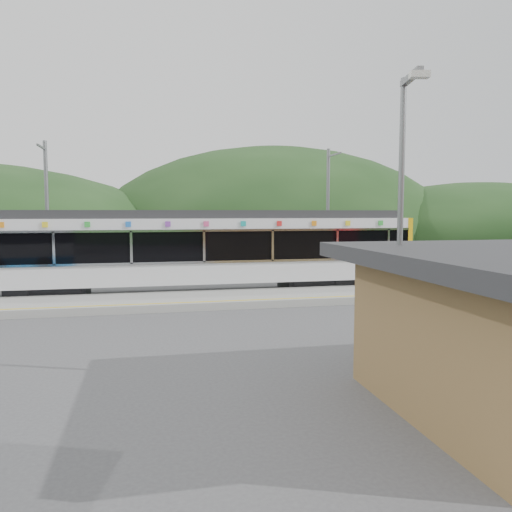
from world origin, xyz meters
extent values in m
plane|color=#4C4C4F|center=(0.00, 0.00, 0.00)|extent=(120.00, 120.00, 0.00)
ellipsoid|color=#1E3D19|center=(16.00, 54.00, 0.00)|extent=(52.00, 39.00, 26.00)
ellipsoid|color=#1E3D19|center=(45.00, 48.00, 0.00)|extent=(44.00, 33.00, 16.00)
cube|color=#9E9E99|center=(0.00, 3.30, 0.15)|extent=(26.00, 3.20, 0.30)
cube|color=yellow|center=(0.00, 2.00, 0.30)|extent=(26.00, 0.10, 0.01)
cube|color=black|center=(-6.56, 6.00, 0.30)|extent=(3.20, 2.20, 0.56)
cube|color=black|center=(5.44, 6.00, 0.30)|extent=(3.20, 2.20, 0.56)
cube|color=silver|center=(-0.56, 6.00, 1.04)|extent=(20.00, 2.90, 0.92)
cube|color=black|center=(-0.56, 6.00, 2.23)|extent=(20.00, 2.96, 1.45)
cube|color=silver|center=(-0.56, 4.50, 1.55)|extent=(20.00, 0.05, 0.10)
cube|color=silver|center=(-0.56, 4.50, 2.90)|extent=(20.00, 0.05, 0.10)
cube|color=silver|center=(-0.56, 6.00, 3.17)|extent=(20.00, 2.90, 0.45)
cube|color=#2D2D30|center=(-0.56, 6.00, 3.58)|extent=(19.40, 2.50, 0.36)
cube|color=#E6B20C|center=(9.56, 6.00, 1.90)|extent=(0.24, 2.92, 3.00)
cube|color=silver|center=(-6.06, 4.50, 2.23)|extent=(0.10, 0.05, 1.35)
cube|color=silver|center=(-3.06, 4.50, 2.23)|extent=(0.10, 0.05, 1.35)
cube|color=silver|center=(-0.06, 4.50, 2.23)|extent=(0.10, 0.05, 1.35)
cube|color=silver|center=(2.94, 4.50, 2.23)|extent=(0.10, 0.05, 1.35)
cube|color=silver|center=(5.94, 4.50, 2.23)|extent=(0.10, 0.05, 1.35)
cube|color=silver|center=(8.44, 4.50, 2.23)|extent=(0.10, 0.05, 1.35)
cube|color=orange|center=(-7.96, 4.51, 3.18)|extent=(0.22, 0.04, 0.22)
cube|color=yellow|center=(-6.36, 4.51, 3.18)|extent=(0.22, 0.04, 0.22)
cube|color=green|center=(-4.76, 4.51, 3.18)|extent=(0.22, 0.04, 0.22)
cube|color=blue|center=(-3.16, 4.51, 3.18)|extent=(0.22, 0.04, 0.22)
cube|color=purple|center=(-1.56, 4.51, 3.18)|extent=(0.22, 0.04, 0.22)
cube|color=#E54C8C|center=(0.04, 4.51, 3.18)|extent=(0.22, 0.04, 0.22)
cube|color=#19A5A5|center=(1.64, 4.51, 3.18)|extent=(0.22, 0.04, 0.22)
cube|color=red|center=(3.24, 4.51, 3.18)|extent=(0.22, 0.04, 0.22)
cube|color=orange|center=(4.84, 4.51, 3.18)|extent=(0.22, 0.04, 0.22)
cube|color=yellow|center=(6.44, 4.51, 3.18)|extent=(0.22, 0.04, 0.22)
cube|color=green|center=(8.04, 4.51, 3.18)|extent=(0.22, 0.04, 0.22)
cylinder|color=slate|center=(-7.00, 8.60, 3.50)|extent=(0.18, 0.18, 7.00)
cube|color=slate|center=(-7.00, 7.80, 6.60)|extent=(0.08, 1.80, 0.08)
cylinder|color=slate|center=(7.00, 8.60, 3.50)|extent=(0.18, 0.18, 7.00)
cube|color=slate|center=(7.00, 7.80, 6.60)|extent=(0.08, 1.80, 0.08)
cylinder|color=slate|center=(2.66, -7.21, 3.17)|extent=(0.12, 0.12, 6.35)
cube|color=slate|center=(2.66, -7.68, 6.24)|extent=(0.34, 1.06, 0.12)
cube|color=silver|center=(2.66, -8.16, 6.15)|extent=(0.38, 0.25, 0.12)
camera|label=1|loc=(-2.41, -16.57, 3.67)|focal=35.00mm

